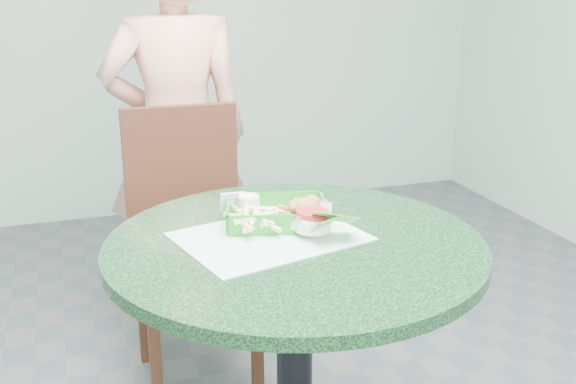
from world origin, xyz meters
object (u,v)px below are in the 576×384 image
object	(u,v)px
food_basket	(276,225)
sauce_ramekin	(247,211)
dining_chair	(189,227)
diner_person	(177,136)
crab_sandwich	(307,215)
cafe_table	(295,315)

from	to	relation	value
food_basket	sauce_ramekin	distance (m)	0.08
dining_chair	diner_person	size ratio (longest dim) A/B	0.61
diner_person	sauce_ramekin	xyz separation A→B (m)	(0.00, -0.99, 0.04)
food_basket	crab_sandwich	size ratio (longest dim) A/B	2.08
cafe_table	dining_chair	xyz separation A→B (m)	(-0.11, 0.78, -0.05)
diner_person	food_basket	distance (m)	1.02
food_basket	dining_chair	bearing A→B (deg)	98.85
sauce_ramekin	cafe_table	bearing A→B (deg)	-62.87
crab_sandwich	diner_person	bearing A→B (deg)	97.20
diner_person	crab_sandwich	distance (m)	1.07
sauce_ramekin	dining_chair	bearing A→B (deg)	93.41
crab_sandwich	sauce_ramekin	size ratio (longest dim) A/B	2.14
diner_person	dining_chair	bearing A→B (deg)	87.27
dining_chair	diner_person	xyz separation A→B (m)	(0.03, 0.36, 0.23)
dining_chair	crab_sandwich	bearing A→B (deg)	-75.93
cafe_table	sauce_ramekin	distance (m)	0.27
cafe_table	dining_chair	world-z (taller)	dining_chair
diner_person	sauce_ramekin	size ratio (longest dim) A/B	28.36
diner_person	crab_sandwich	world-z (taller)	diner_person
sauce_ramekin	diner_person	bearing A→B (deg)	90.27
dining_chair	sauce_ramekin	distance (m)	0.69
cafe_table	food_basket	world-z (taller)	food_basket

